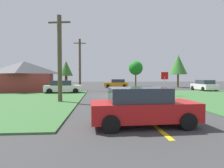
# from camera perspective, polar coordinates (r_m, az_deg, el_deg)

# --- Properties ---
(ground_plane) EXTENTS (120.00, 120.00, 0.00)m
(ground_plane) POSITION_cam_1_polar(r_m,az_deg,el_deg) (21.05, 2.40, -3.47)
(ground_plane) COLOR #3B3B3B
(grass_verge_left) EXTENTS (12.00, 20.00, 0.08)m
(grass_verge_left) POSITION_cam_1_polar(r_m,az_deg,el_deg) (18.55, -28.29, -4.37)
(grass_verge_left) COLOR #3B6B36
(grass_verge_left) RESTS_ON ground
(lane_stripe_center) EXTENTS (0.20, 14.00, 0.01)m
(lane_stripe_center) POSITION_cam_1_polar(r_m,az_deg,el_deg) (13.19, 6.38, -6.85)
(lane_stripe_center) COLOR yellow
(lane_stripe_center) RESTS_ON ground
(stop_sign) EXTENTS (0.78, 0.08, 2.59)m
(stop_sign) POSITION_cam_1_polar(r_m,az_deg,el_deg) (20.75, 15.76, 1.44)
(stop_sign) COLOR #9EA0A8
(stop_sign) RESTS_ON ground
(car_on_crossroad) EXTENTS (2.16, 4.27, 1.62)m
(car_on_crossroad) POSITION_cam_1_polar(r_m,az_deg,el_deg) (30.88, 26.26, -0.40)
(car_on_crossroad) COLOR white
(car_on_crossroad) RESTS_ON ground
(parked_car_near_building) EXTENTS (4.74, 2.56, 1.62)m
(parked_car_near_building) POSITION_cam_1_polar(r_m,az_deg,el_deg) (24.41, -14.83, -0.86)
(parked_car_near_building) COLOR white
(parked_car_near_building) RESTS_ON ground
(car_behind_on_main_road) EXTENTS (4.52, 2.25, 1.62)m
(car_behind_on_main_road) POSITION_cam_1_polar(r_m,az_deg,el_deg) (8.08, 9.19, -6.87)
(car_behind_on_main_road) COLOR red
(car_behind_on_main_road) RESTS_ON ground
(car_approaching_junction) EXTENTS (4.68, 2.25, 1.62)m
(car_approaching_junction) POSITION_cam_1_polar(r_m,az_deg,el_deg) (35.81, 1.44, 0.15)
(car_approaching_junction) COLOR orange
(car_approaching_junction) RESTS_ON ground
(utility_pole_near) EXTENTS (1.80, 0.42, 7.00)m
(utility_pole_near) POSITION_cam_1_polar(r_m,az_deg,el_deg) (15.77, -15.67, 7.61)
(utility_pole_near) COLOR #4D462E
(utility_pole_near) RESTS_ON ground
(utility_pole_mid) EXTENTS (1.80, 0.33, 7.75)m
(utility_pole_mid) POSITION_cam_1_polar(r_m,az_deg,el_deg) (28.69, -9.77, 5.94)
(utility_pole_mid) COLOR brown
(utility_pole_mid) RESTS_ON ground
(oak_tree_left) EXTENTS (3.07, 3.07, 5.55)m
(oak_tree_left) POSITION_cam_1_polar(r_m,az_deg,el_deg) (41.24, 7.25, 4.83)
(oak_tree_left) COLOR brown
(oak_tree_left) RESTS_ON ground
(pine_tree_center) EXTENTS (2.42, 2.42, 4.93)m
(pine_tree_center) POSITION_cam_1_polar(r_m,az_deg,el_deg) (34.18, -13.83, 4.54)
(pine_tree_center) COLOR brown
(pine_tree_center) RESTS_ON ground
(oak_tree_right) EXTENTS (3.40, 3.40, 6.34)m
(oak_tree_right) POSITION_cam_1_polar(r_m,az_deg,el_deg) (38.85, 19.53, 5.55)
(oak_tree_right) COLOR brown
(oak_tree_right) RESTS_ON ground
(barn) EXTENTS (7.92, 6.65, 4.26)m
(barn) POSITION_cam_1_polar(r_m,az_deg,el_deg) (29.06, -25.25, 2.09)
(barn) COLOR maroon
(barn) RESTS_ON ground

